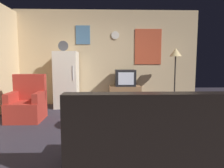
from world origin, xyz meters
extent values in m
plane|color=#2D2833|center=(0.00, 0.00, 0.00)|extent=(12.00, 12.00, 0.00)
cube|color=#D1B284|center=(0.00, 2.45, 1.34)|extent=(5.20, 0.10, 2.68)
cube|color=#C64C2D|center=(1.18, 2.39, 1.66)|extent=(0.76, 0.02, 1.00)
cube|color=teal|center=(-0.68, 2.39, 1.98)|extent=(0.40, 0.02, 0.52)
cylinder|color=silver|center=(0.24, 2.39, 1.98)|extent=(0.22, 0.03, 0.22)
cube|color=silver|center=(-1.09, 2.02, 0.75)|extent=(0.60, 0.60, 1.50)
cylinder|color=silver|center=(-0.87, 1.71, 0.95)|extent=(0.02, 0.02, 0.36)
cylinder|color=#4C4C51|center=(-1.14, 1.94, 1.64)|extent=(0.26, 0.04, 0.26)
cube|color=#8E6642|center=(0.49, 2.07, 0.29)|extent=(0.84, 0.52, 0.57)
cube|color=#AD4733|center=(0.49, 1.81, 0.20)|extent=(0.76, 0.01, 0.14)
cube|color=black|center=(0.49, 2.07, 0.79)|extent=(0.54, 0.50, 0.44)
cube|color=silver|center=(0.49, 1.82, 0.79)|extent=(0.41, 0.01, 0.33)
cylinder|color=#332D28|center=(1.82, 1.92, 0.01)|extent=(0.24, 0.24, 0.02)
cylinder|color=#332D28|center=(1.82, 1.92, 0.70)|extent=(0.04, 0.04, 1.40)
cone|color=#F2D18C|center=(1.82, 1.92, 1.48)|extent=(0.32, 0.32, 0.22)
cylinder|color=#8E6642|center=(-0.17, 0.17, 0.02)|extent=(0.72, 0.72, 0.04)
cylinder|color=#8E6642|center=(-0.17, 0.17, 0.23)|extent=(0.24, 0.24, 0.42)
cylinder|color=#8E6642|center=(-0.17, 0.17, 0.44)|extent=(0.72, 0.72, 0.04)
cylinder|color=silver|center=(-0.09, 0.21, 0.54)|extent=(0.05, 0.05, 0.15)
cylinder|color=silver|center=(-0.35, 0.02, 0.51)|extent=(0.08, 0.08, 0.09)
cylinder|color=tan|center=(-0.38, 0.27, 0.51)|extent=(0.08, 0.08, 0.09)
cube|color=black|center=(-0.13, 0.26, 0.48)|extent=(0.15, 0.10, 0.02)
cube|color=#A52D23|center=(-1.71, 0.76, 0.20)|extent=(0.68, 0.68, 0.40)
cube|color=#A52D23|center=(-1.71, 1.02, 0.68)|extent=(0.68, 0.16, 0.56)
cube|color=#A52D23|center=(-1.99, 0.76, 0.50)|extent=(0.12, 0.60, 0.20)
cube|color=#A52D23|center=(-1.43, 0.76, 0.50)|extent=(0.12, 0.60, 0.20)
cube|color=black|center=(0.38, -1.18, 0.20)|extent=(1.70, 0.80, 0.40)
cube|color=black|center=(0.38, -1.48, 0.66)|extent=(1.70, 0.20, 0.52)
camera|label=1|loc=(-0.05, -3.46, 1.23)|focal=32.55mm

